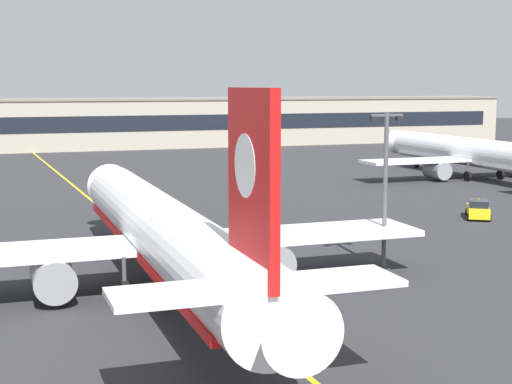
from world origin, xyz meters
The scene contains 8 objects.
ground_plane centered at (0.00, 0.00, 0.00)m, with size 400.00×400.00×0.00m, color #2D2D30.
taxiway_centreline centered at (0.00, 30.00, 0.00)m, with size 0.30×180.00×0.01m, color yellow.
airliner_foreground centered at (-1.30, 13.05, 3.37)m, with size 32.00×41.40×11.65m.
airliner_background centered at (47.05, 52.51, 3.16)m, with size 30.13×38.93×10.94m.
apron_lamp_post centered at (13.05, 13.56, 5.29)m, with size 2.24×0.90×10.01m.
service_car_nearest centered at (30.21, 27.92, 0.77)m, with size 3.72×4.52×1.79m.
safety_cone_by_nose_gear centered at (0.37, 28.93, 0.26)m, with size 0.44×0.44×0.55m.
terminal_building centered at (8.62, 114.69, 4.61)m, with size 165.30×12.40×9.21m.
Camera 1 is at (-10.40, -29.34, 11.77)m, focal length 54.15 mm.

